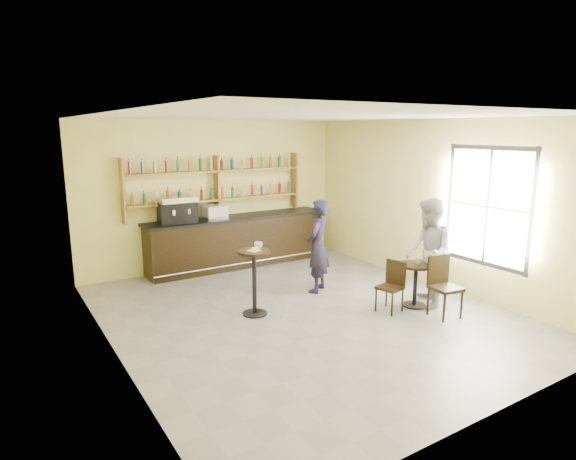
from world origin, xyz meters
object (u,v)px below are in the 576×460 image
chair_south (446,287)px  bar_counter (238,241)px  cafe_table (415,285)px  man_main (318,246)px  patron_second (428,253)px  pedestal_table (254,283)px  espresso_machine (177,210)px  chair_west (390,287)px  pastry_case (215,212)px

chair_south → bar_counter: bearing=115.5°
cafe_table → man_main: bearing=121.7°
patron_second → pedestal_table: bearing=-74.8°
bar_counter → chair_south: bearing=-71.7°
espresso_machine → patron_second: size_ratio=0.40×
bar_counter → espresso_machine: 1.59m
cafe_table → chair_west: chair_west is taller
chair_south → pastry_case: bearing=121.3°
espresso_machine → cafe_table: espresso_machine is taller
espresso_machine → patron_second: patron_second is taller
espresso_machine → pastry_case: bearing=5.9°
chair_south → patron_second: size_ratio=0.53×
bar_counter → espresso_machine: size_ratio=5.58×
cafe_table → bar_counter: bearing=110.2°
espresso_machine → pedestal_table: size_ratio=0.69×
bar_counter → espresso_machine: (-1.36, 0.00, 0.83)m
pastry_case → chair_west: bearing=-67.1°
espresso_machine → chair_west: bearing=-53.9°
espresso_machine → pastry_case: espresso_machine is taller
patron_second → bar_counter: bearing=-118.4°
man_main → chair_south: size_ratio=1.75×
man_main → patron_second: (1.14, -1.63, 0.07)m
espresso_machine → patron_second: 5.00m
chair_south → patron_second: bearing=83.4°
pedestal_table → chair_west: 2.25m
bar_counter → pedestal_table: 2.98m
patron_second → pastry_case: bearing=-112.2°
bar_counter → patron_second: size_ratio=2.21×
pedestal_table → patron_second: 2.99m
espresso_machine → man_main: size_ratio=0.43×
espresso_machine → man_main: man_main is taller
pastry_case → pedestal_table: 2.92m
bar_counter → chair_west: bar_counter is taller
chair_south → pedestal_table: bearing=153.2°
man_main → chair_west: (0.41, -1.50, -0.44)m
chair_west → chair_south: 0.89m
chair_west → patron_second: 0.90m
bar_counter → chair_south: bar_counter is taller
pedestal_table → chair_west: size_ratio=1.27×
man_main → cafe_table: 1.89m
bar_counter → pastry_case: size_ratio=8.95×
espresso_machine → chair_south: bearing=-51.8°
patron_second → chair_south: bearing=25.7°
man_main → chair_south: man_main is taller
man_main → pastry_case: bearing=-104.1°
pedestal_table → patron_second: size_ratio=0.58×
pedestal_table → man_main: bearing=14.8°
pedestal_table → chair_south: bearing=-34.1°
pedestal_table → chair_west: bearing=-28.9°
bar_counter → pedestal_table: (-1.08, -2.77, -0.02)m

